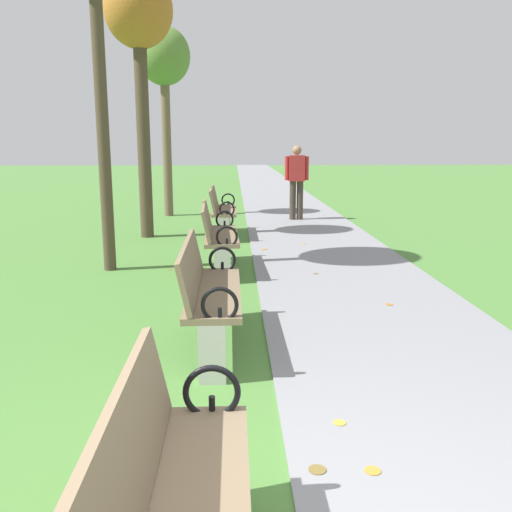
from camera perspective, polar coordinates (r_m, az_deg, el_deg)
The scene contains 8 objects.
paved_walkway at distance 19.75m, azimuth 1.78°, elevation 6.74°, with size 2.26×44.00×0.02m, color gray.
park_bench_2 at distance 4.69m, azimuth -4.97°, elevation -3.63°, with size 0.48×1.60×0.90m.
park_bench_3 at distance 7.49m, azimuth -4.01°, elevation 2.16°, with size 0.52×1.61×0.90m.
park_bench_4 at distance 10.25m, azimuth -3.58°, elevation 4.76°, with size 0.48×1.60×0.90m.
tree_2 at distance 10.46m, azimuth -11.99°, elevation 22.47°, with size 1.17×1.17×4.58m.
tree_3 at distance 13.34m, azimuth -9.45°, elevation 19.08°, with size 1.18×1.18×4.26m.
pedestrian_walking at distance 12.31m, azimuth 4.21°, elevation 7.98°, with size 0.53×0.22×1.62m.
scattered_leaves at distance 5.89m, azimuth -1.82°, elevation -5.15°, with size 3.84×10.95×0.02m.
Camera 1 is at (-0.28, -1.62, 1.72)m, focal length 38.78 mm.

